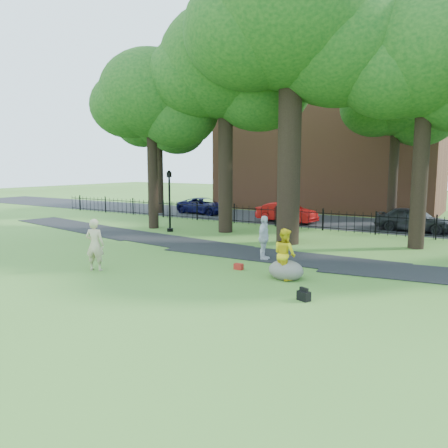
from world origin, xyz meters
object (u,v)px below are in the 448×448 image
Objects in this scene: big_tree at (295,25)px; lamppost at (170,202)px; boulder at (286,269)px; woman at (95,245)px; man at (285,254)px; red_sedan at (287,212)px.

big_tree is 4.08× the size of lamppost.
woman is at bearing -157.90° from boulder.
man is 11.71m from lamppost.
lamppost reaches higher than man.
man is at bearing -68.33° from big_tree.
big_tree is 3.53× the size of red_sedan.
man is 14.57m from red_sedan.
woman is 9.45m from lamppost.
lamppost is at bearing -89.53° from woman.
man is at bearing 179.79° from woman.
boulder is (0.04, 0.04, -0.51)m from man.
man is (2.51, -6.32, -9.28)m from big_tree.
red_sedan is at bearing -36.53° from man.
lamppost is (-7.41, -0.16, -8.42)m from big_tree.
red_sedan is at bearing 113.95° from boulder.
red_sedan is at bearing 115.58° from big_tree.
lamppost is at bearing 148.43° from boulder.
woman is 0.47× the size of red_sedan.
lamppost is (-9.92, 6.16, 0.86)m from man.
big_tree is 11.91m from boulder.
lamppost reaches higher than red_sedan.
big_tree reaches higher than red_sedan.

